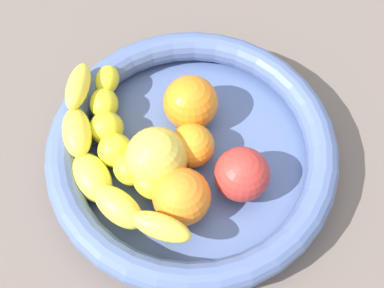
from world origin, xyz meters
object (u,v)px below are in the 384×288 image
(orange_mid_left, at_px, (191,103))
(orange_mid_right, at_px, (182,197))
(banana_draped_left, at_px, (116,136))
(tomato_red, at_px, (240,177))
(banana_draped_right, at_px, (100,167))
(fruit_bowl, at_px, (192,152))
(apple_yellow, at_px, (157,158))
(orange_front, at_px, (195,145))

(orange_mid_left, relative_size, orange_mid_right, 1.03)
(banana_draped_left, height_order, tomato_red, tomato_red)
(banana_draped_right, relative_size, orange_mid_right, 3.80)
(fruit_bowl, height_order, apple_yellow, apple_yellow)
(orange_mid_left, height_order, tomato_red, orange_mid_left)
(orange_front, xyz_separation_m, orange_mid_right, (0.06, 0.03, 0.01))
(orange_mid_right, bearing_deg, fruit_bowl, -154.55)
(fruit_bowl, xyz_separation_m, tomato_red, (0.00, 0.07, 0.02))
(fruit_bowl, distance_m, orange_mid_left, 0.06)
(banana_draped_left, distance_m, banana_draped_right, 0.05)
(orange_front, height_order, orange_mid_left, orange_mid_left)
(banana_draped_right, xyz_separation_m, orange_mid_left, (-0.13, 0.03, -0.00))
(banana_draped_left, xyz_separation_m, orange_mid_left, (-0.08, 0.05, 0.01))
(banana_draped_right, relative_size, orange_mid_left, 3.68)
(orange_mid_left, bearing_deg, fruit_bowl, 36.77)
(banana_draped_right, bearing_deg, apple_yellow, 134.73)
(banana_draped_left, bearing_deg, orange_front, 117.50)
(orange_mid_right, distance_m, apple_yellow, 0.05)
(orange_front, xyz_separation_m, apple_yellow, (0.04, -0.02, 0.01))
(fruit_bowl, bearing_deg, tomato_red, 86.30)
(tomato_red, bearing_deg, orange_mid_right, -34.85)
(orange_mid_left, distance_m, orange_mid_right, 0.12)
(banana_draped_left, distance_m, apple_yellow, 0.06)
(banana_draped_left, relative_size, orange_mid_left, 2.56)
(banana_draped_left, bearing_deg, orange_mid_left, 150.86)
(orange_mid_right, bearing_deg, orange_mid_left, -149.47)
(banana_draped_left, xyz_separation_m, tomato_red, (-0.04, 0.15, 0.00))
(banana_draped_right, height_order, tomato_red, same)
(banana_draped_left, relative_size, orange_mid_right, 2.64)
(banana_draped_right, xyz_separation_m, orange_mid_right, (-0.02, 0.09, -0.00))
(orange_mid_right, xyz_separation_m, apple_yellow, (-0.02, -0.05, 0.00))
(fruit_bowl, bearing_deg, banana_draped_left, -62.97)
(banana_draped_right, distance_m, orange_front, 0.11)
(fruit_bowl, distance_m, orange_mid_right, 0.07)
(fruit_bowl, height_order, banana_draped_left, banana_draped_left)
(tomato_red, bearing_deg, banana_draped_right, -59.13)
(apple_yellow, bearing_deg, tomato_red, 111.75)
(orange_mid_right, bearing_deg, banana_draped_right, -75.92)
(banana_draped_right, bearing_deg, banana_draped_left, -162.11)
(banana_draped_right, bearing_deg, orange_mid_left, 165.54)
(orange_mid_left, bearing_deg, banana_draped_right, -14.46)
(apple_yellow, xyz_separation_m, tomato_red, (-0.04, 0.09, -0.00))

